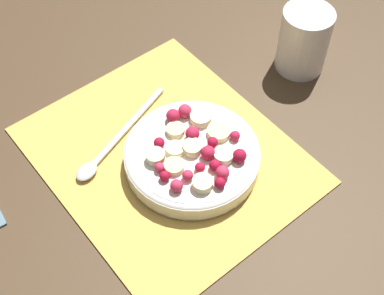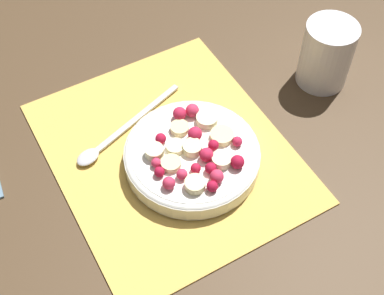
% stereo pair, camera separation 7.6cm
% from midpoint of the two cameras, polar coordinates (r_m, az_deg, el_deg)
% --- Properties ---
extents(ground_plane, '(3.00, 3.00, 0.00)m').
position_cam_midpoint_polar(ground_plane, '(0.81, 0.24, -0.72)').
color(ground_plane, '#4C3823').
extents(placemat, '(0.40, 0.33, 0.01)m').
position_cam_midpoint_polar(placemat, '(0.80, 0.24, -0.59)').
color(placemat, '#E0B251').
rests_on(placemat, ground_plane).
extents(fruit_bowl, '(0.20, 0.20, 0.05)m').
position_cam_midpoint_polar(fruit_bowl, '(0.77, 2.84, -0.96)').
color(fruit_bowl, silver).
rests_on(fruit_bowl, placemat).
extents(spoon, '(0.09, 0.21, 0.01)m').
position_cam_midpoint_polar(spoon, '(0.82, -5.94, 0.82)').
color(spoon, silver).
rests_on(spoon, placemat).
extents(drinking_glass, '(0.08, 0.08, 0.11)m').
position_cam_midpoint_polar(drinking_glass, '(0.90, 16.54, 9.38)').
color(drinking_glass, white).
rests_on(drinking_glass, ground_plane).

